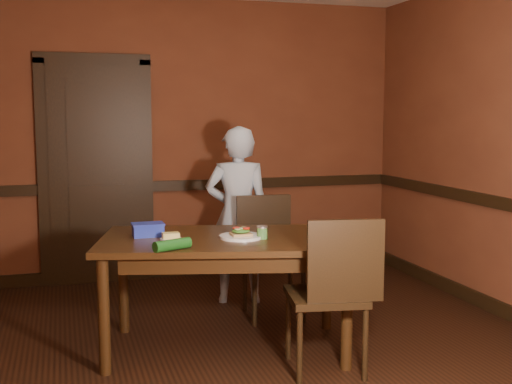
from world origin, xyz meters
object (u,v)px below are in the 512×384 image
cheese_saucer (171,237)px  food_tub (148,230)px  chair_far (273,258)px  person (238,215)px  sauce_jar (262,232)px  chair_near (326,293)px  dining_table (226,293)px  sandwich_plate (241,235)px

cheese_saucer → food_tub: (-0.13, 0.16, 0.03)m
chair_far → person: person is taller
sauce_jar → cheese_saucer: 0.60m
cheese_saucer → person: bearing=54.7°
sauce_jar → food_tub: bearing=156.5°
chair_near → person: size_ratio=0.66×
dining_table → chair_near: bearing=-31.6°
food_tub → dining_table: bearing=-20.5°
dining_table → food_tub: (-0.50, 0.18, 0.43)m
chair_far → chair_near: chair_near is taller
person → sandwich_plate: (-0.29, -1.13, 0.05)m
chair_far → food_tub: chair_far is taller
sauce_jar → cheese_saucer: bearing=165.3°
sandwich_plate → food_tub: (-0.58, 0.24, 0.03)m
chair_far → person: 0.58m
sandwich_plate → food_tub: bearing=157.2°
chair_far → cheese_saucer: (-0.89, -0.55, 0.32)m
dining_table → cheese_saucer: 0.55m
chair_far → food_tub: 1.15m
dining_table → cheese_saucer: (-0.37, 0.02, 0.41)m
dining_table → chair_far: bearing=61.4°
sandwich_plate → food_tub: 0.63m
food_tub → chair_far: bearing=20.4°
food_tub → sandwich_plate: bearing=-23.6°
person → sandwich_plate: size_ratio=5.24×
sauce_jar → cheese_saucer: (-0.58, 0.15, -0.03)m
cheese_saucer → food_tub: bearing=129.6°
food_tub → person: bearing=44.9°
chair_far → dining_table: bearing=-127.7°
dining_table → cheese_saucer: bearing=-169.5°
person → food_tub: (-0.87, -0.89, 0.08)m
sauce_jar → food_tub: size_ratio=0.40×
cheese_saucer → chair_near: bearing=-31.7°
chair_far → sauce_jar: 0.84m
chair_far → sandwich_plate: size_ratio=3.32×
dining_table → food_tub: bearing=174.2°
chair_near → cheese_saucer: (-0.87, 0.54, 0.30)m
dining_table → food_tub: 0.68m
chair_far → sauce_jar: size_ratio=10.99×
sandwich_plate → sauce_jar: sauce_jar is taller
food_tub → chair_near: bearing=-35.5°
chair_near → food_tub: chair_near is taller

